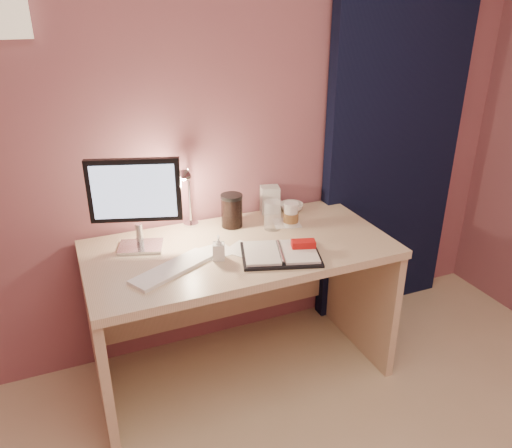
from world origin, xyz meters
name	(u,v)px	position (x,y,z in m)	size (l,w,h in m)	color
room	(381,126)	(0.95, 1.69, 1.14)	(3.50, 3.50, 3.50)	#C6B28E
desk	(235,280)	(0.00, 1.45, 0.50)	(1.40, 0.70, 0.73)	#D1B394
monitor	(136,196)	(-0.43, 1.53, 0.98)	(0.39, 0.19, 0.43)	silver
keyboard	(172,269)	(-0.34, 1.27, 0.74)	(0.38, 0.11, 0.02)	white
planner	(282,253)	(0.14, 1.22, 0.74)	(0.40, 0.35, 0.05)	black
paper_a	(216,251)	(-0.12, 1.37, 0.73)	(0.14, 0.14, 0.00)	silver
paper_b	(287,223)	(0.31, 1.53, 0.73)	(0.13, 0.13, 0.00)	silver
paper_c	(244,249)	(0.00, 1.33, 0.73)	(0.14, 0.14, 0.00)	silver
coffee_cup	(291,215)	(0.31, 1.49, 0.79)	(0.08, 0.08, 0.12)	silver
clear_cup	(273,215)	(0.22, 1.49, 0.80)	(0.08, 0.08, 0.14)	white
bowl	(291,207)	(0.41, 1.67, 0.75)	(0.13, 0.13, 0.04)	white
lotion_bottle	(219,248)	(-0.13, 1.29, 0.79)	(0.05, 0.05, 0.11)	silver
dark_jar	(232,212)	(0.04, 1.60, 0.80)	(0.10, 0.10, 0.15)	black
product_box	(270,199)	(0.29, 1.69, 0.80)	(0.10, 0.08, 0.14)	silver
desk_lamp	(200,191)	(-0.11, 1.62, 0.94)	(0.13, 0.20, 0.33)	silver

